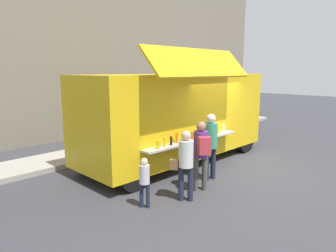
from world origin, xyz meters
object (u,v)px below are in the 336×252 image
at_px(trash_bin, 191,123).
at_px(customer_rear_waiting, 185,160).
at_px(child_near_queue, 144,178).
at_px(customer_mid_with_backpack, 201,149).
at_px(customer_front_ordering, 210,141).
at_px(food_truck_main, 177,114).

relative_size(trash_bin, customer_rear_waiting, 0.65).
relative_size(trash_bin, child_near_queue, 0.95).
xyz_separation_m(customer_mid_with_backpack, customer_rear_waiting, (-0.69, -0.09, -0.09)).
xyz_separation_m(trash_bin, customer_rear_waiting, (-5.64, -4.49, 0.43)).
bearing_deg(customer_front_ordering, customer_rear_waiting, 118.63).
height_order(trash_bin, customer_mid_with_backpack, customer_mid_with_backpack).
height_order(customer_front_ordering, customer_mid_with_backpack, customer_front_ordering).
bearing_deg(customer_rear_waiting, customer_mid_with_backpack, -30.73).
distance_m(food_truck_main, customer_front_ordering, 1.93).
relative_size(customer_rear_waiting, child_near_queue, 1.47).
height_order(customer_front_ordering, customer_rear_waiting, customer_front_ordering).
distance_m(food_truck_main, customer_mid_with_backpack, 2.57).
height_order(customer_front_ordering, child_near_queue, customer_front_ordering).
bearing_deg(customer_rear_waiting, customer_front_ordering, -22.96).
distance_m(customer_mid_with_backpack, child_near_queue, 1.62).
xyz_separation_m(food_truck_main, customer_mid_with_backpack, (-1.43, -2.08, -0.48)).
distance_m(customer_mid_with_backpack, customer_rear_waiting, 0.70).
bearing_deg(food_truck_main, customer_rear_waiting, -133.35).
bearing_deg(trash_bin, customer_mid_with_backpack, -138.41).
distance_m(food_truck_main, trash_bin, 4.34).
relative_size(customer_front_ordering, customer_mid_with_backpack, 1.04).
relative_size(customer_front_ordering, child_near_queue, 1.63).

